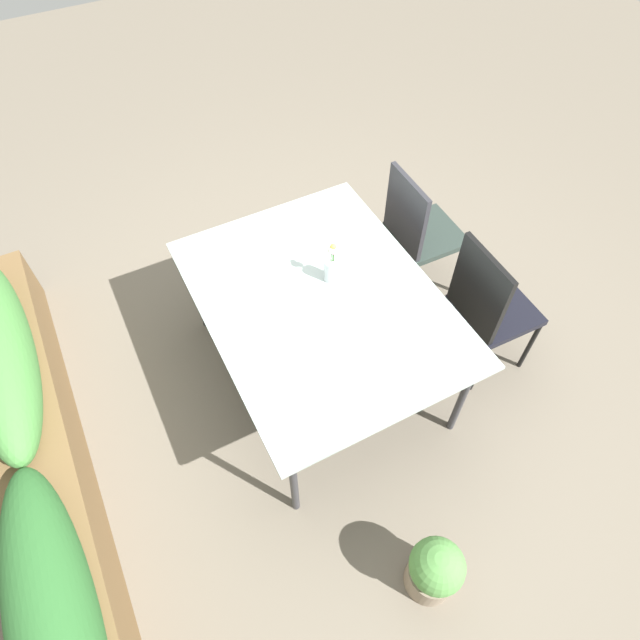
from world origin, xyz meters
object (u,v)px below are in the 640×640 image
(chair_near_right, at_px, (418,229))
(dining_table, at_px, (320,305))
(chair_near_left, at_px, (488,305))
(potted_plant, at_px, (434,570))
(flower_vase, at_px, (331,267))
(planter_box, at_px, (38,479))

(chair_near_right, bearing_deg, dining_table, -66.58)
(chair_near_left, xyz_separation_m, potted_plant, (-0.98, 0.98, -0.34))
(flower_vase, xyz_separation_m, planter_box, (-0.20, 1.74, -0.47))
(chair_near_right, distance_m, potted_plant, 1.98)
(potted_plant, bearing_deg, dining_table, -3.92)
(flower_vase, relative_size, potted_plant, 0.61)
(dining_table, relative_size, flower_vase, 6.11)
(planter_box, xyz_separation_m, potted_plant, (-1.24, -1.53, -0.12))
(chair_near_left, height_order, potted_plant, chair_near_left)
(planter_box, bearing_deg, chair_near_right, -79.93)
(planter_box, relative_size, potted_plant, 7.63)
(chair_near_left, height_order, planter_box, chair_near_left)
(chair_near_right, xyz_separation_m, potted_plant, (-1.69, 0.98, -0.33))
(flower_vase, distance_m, potted_plant, 1.57)
(dining_table, height_order, flower_vase, flower_vase)
(dining_table, relative_size, planter_box, 0.49)
(dining_table, xyz_separation_m, planter_box, (-0.09, 1.62, -0.34))
(dining_table, height_order, planter_box, planter_box)
(dining_table, xyz_separation_m, potted_plant, (-1.33, 0.09, -0.46))
(chair_near_right, distance_m, flower_vase, 0.85)
(dining_table, distance_m, flower_vase, 0.21)
(chair_near_right, bearing_deg, potted_plant, -28.57)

